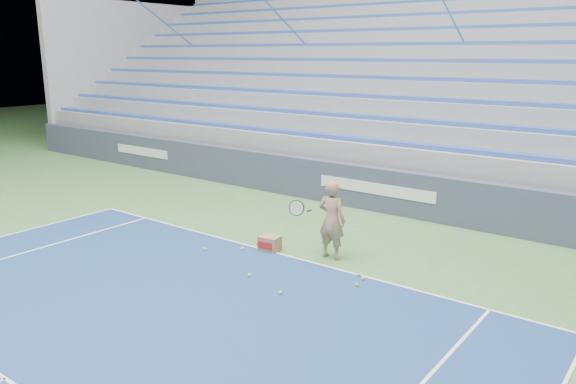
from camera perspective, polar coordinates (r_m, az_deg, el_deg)
The scene contains 12 objects.
sponsor_barrier at distance 14.24m, azimuth 9.14°, elevation 0.26°, with size 30.00×0.32×1.10m.
bleachers at distance 19.16m, azimuth 17.55°, elevation 8.77°, with size 31.00×9.15×7.30m.
tennis_player at distance 10.79m, azimuth 4.42°, elevation -2.82°, with size 0.89×0.81×1.54m.
ball_box at distance 11.35m, azimuth -1.87°, elevation -5.24°, with size 0.44×0.36×0.30m.
tennis_ball_0 at distance 11.48m, azimuth -8.45°, elevation -5.77°, with size 0.07×0.07×0.07m, color #B5DC2D.
tennis_ball_1 at distance 11.76m, azimuth -3.15°, elevation -5.15°, with size 0.07×0.07×0.07m, color #B5DC2D.
tennis_ball_2 at distance 10.12m, azimuth -3.96°, elevation -8.42°, with size 0.07×0.07×0.07m, color #B5DC2D.
tennis_ball_3 at distance 10.03m, azimuth 7.64°, elevation -8.72°, with size 0.07×0.07×0.07m, color #B5DC2D.
tennis_ball_4 at distance 9.76m, azimuth 7.01°, elevation -9.37°, with size 0.07×0.07×0.07m, color #B5DC2D.
tennis_ball_5 at distance 11.43m, azimuth -4.68°, elevation -5.75°, with size 0.07×0.07×0.07m, color #B5DC2D.
tennis_ball_6 at distance 9.40m, azimuth -0.78°, elevation -10.20°, with size 0.07×0.07×0.07m, color #B5DC2D.
tennis_ball_7 at distance 10.19m, azimuth 7.20°, elevation -8.34°, with size 0.07×0.07×0.07m, color #B5DC2D.
Camera 1 is at (6.44, 3.62, 3.89)m, focal length 35.00 mm.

